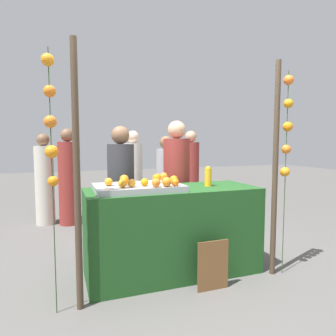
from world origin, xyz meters
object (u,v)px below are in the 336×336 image
object	(u,v)px
orange_0	(109,182)
stall_counter	(173,231)
chalkboard_sign	(213,266)
vendor_right	(177,191)
juice_bottle	(208,177)
orange_1	(174,179)
vendor_left	(121,197)

from	to	relation	value
orange_0	stall_counter	bearing A→B (deg)	1.63
chalkboard_sign	vendor_right	bearing A→B (deg)	86.64
orange_0	juice_bottle	world-z (taller)	juice_bottle
orange_1	vendor_left	world-z (taller)	vendor_left
chalkboard_sign	orange_0	bearing A→B (deg)	152.16
chalkboard_sign	vendor_right	world-z (taller)	vendor_right
vendor_left	juice_bottle	bearing A→B (deg)	-36.17
stall_counter	vendor_right	xyz separation A→B (m)	(0.28, 0.60, 0.32)
orange_0	vendor_left	world-z (taller)	vendor_left
orange_0	juice_bottle	xyz separation A→B (m)	(1.09, 0.02, 0.00)
juice_bottle	chalkboard_sign	size ratio (longest dim) A/B	0.44
orange_0	orange_1	world-z (taller)	orange_1
stall_counter	vendor_right	size ratio (longest dim) A/B	1.09
stall_counter	chalkboard_sign	distance (m)	0.58
orange_1	vendor_right	distance (m)	0.77
stall_counter	vendor_right	world-z (taller)	vendor_right
orange_1	stall_counter	bearing A→B (deg)	77.15
chalkboard_sign	vendor_right	distance (m)	1.22
vendor_right	orange_0	bearing A→B (deg)	-146.91
orange_0	chalkboard_sign	world-z (taller)	orange_0
juice_bottle	chalkboard_sign	world-z (taller)	juice_bottle
orange_1	chalkboard_sign	size ratio (longest dim) A/B	0.16
orange_0	vendor_right	size ratio (longest dim) A/B	0.05
juice_bottle	vendor_left	size ratio (longest dim) A/B	0.14
chalkboard_sign	vendor_left	distance (m)	1.38
orange_0	vendor_right	bearing A→B (deg)	33.09
orange_1	juice_bottle	size ratio (longest dim) A/B	0.37
stall_counter	vendor_left	distance (m)	0.80
orange_0	chalkboard_sign	distance (m)	1.27
vendor_left	stall_counter	bearing A→B (deg)	-55.38
juice_bottle	stall_counter	bearing A→B (deg)	-179.33
stall_counter	orange_1	size ratio (longest dim) A/B	22.55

